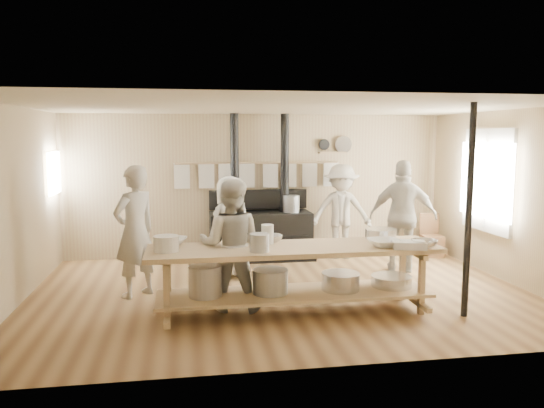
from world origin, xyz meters
name	(u,v)px	position (x,y,z in m)	size (l,w,h in m)	color
ground	(281,292)	(0.00, 0.00, 0.00)	(7.00, 7.00, 0.00)	brown
room_shell	(281,178)	(0.00, 0.00, 1.62)	(7.00, 7.00, 7.00)	tan
window_right	(488,180)	(3.47, 0.60, 1.50)	(0.09, 1.50, 1.65)	beige
left_opening	(54,173)	(-3.45, 2.00, 1.60)	(0.00, 0.90, 0.90)	white
stove	(260,230)	(-0.01, 2.12, 0.52)	(1.90, 0.75, 2.60)	black
towel_rail	(258,172)	(0.00, 2.40, 1.55)	(3.00, 0.04, 0.47)	tan
back_wall_shelf	(335,147)	(1.46, 2.43, 2.00)	(0.63, 0.14, 0.32)	tan
prep_table	(293,272)	(-0.01, -0.90, 0.52)	(3.60, 0.90, 0.85)	tan
support_post	(469,212)	(2.05, -1.35, 1.30)	(0.08, 0.08, 2.60)	black
cook_far_left	(135,232)	(-2.01, 0.15, 0.91)	(0.66, 0.43, 1.82)	#B8B0A3
cook_left	(231,245)	(-0.76, -0.62, 0.84)	(0.81, 0.63, 1.67)	#B8B0A3
cook_center	(231,227)	(-0.63, 0.93, 0.80)	(0.78, 0.51, 1.60)	#B8B0A3
cook_right	(403,216)	(2.16, 0.85, 0.91)	(1.07, 0.45, 1.82)	#B8B0A3
cook_by_window	(341,211)	(1.45, 1.95, 0.85)	(1.10, 0.63, 1.71)	#B8B0A3
chair	(431,244)	(3.15, 1.82, 0.23)	(0.40, 0.40, 0.78)	brown
bowl_white_a	(171,241)	(-1.50, -0.57, 0.90)	(0.38, 0.38, 0.09)	white
bowl_steel_a	(271,238)	(-0.23, -0.57, 0.90)	(0.29, 0.29, 0.09)	silver
bowl_white_b	(384,243)	(1.09, -1.10, 0.90)	(0.39, 0.39, 0.10)	white
bowl_steel_b	(424,244)	(1.55, -1.23, 0.90)	(0.32, 0.32, 0.10)	silver
roasting_pan	(409,245)	(1.35, -1.23, 0.89)	(0.40, 0.26, 0.09)	#B2B2B7
mixing_bowl_large	(381,233)	(1.24, -0.57, 0.92)	(0.41, 0.41, 0.13)	silver
bucket_galv	(259,243)	(-0.46, -1.12, 0.96)	(0.23, 0.23, 0.21)	gray
deep_bowl_enamel	(166,244)	(-1.55, -0.93, 0.94)	(0.30, 0.30, 0.19)	white
pitcher	(267,234)	(-0.30, -0.69, 0.97)	(0.16, 0.16, 0.25)	white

